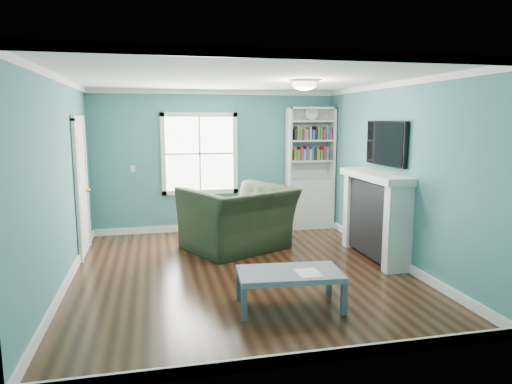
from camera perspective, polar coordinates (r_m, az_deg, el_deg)
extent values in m
plane|color=black|center=(6.37, -1.83, -9.93)|extent=(5.00, 5.00, 0.00)
plane|color=teal|center=(8.53, -5.03, 3.82)|extent=(4.50, 0.00, 4.50)
plane|color=teal|center=(3.68, 5.38, -3.06)|extent=(4.50, 0.00, 4.50)
plane|color=teal|center=(6.07, -23.24, 1.03)|extent=(0.00, 5.00, 5.00)
plane|color=teal|center=(6.85, 16.95, 2.20)|extent=(0.00, 5.00, 5.00)
plane|color=white|center=(6.05, -1.96, 14.07)|extent=(5.00, 5.00, 0.00)
cube|color=white|center=(8.71, -4.90, -4.34)|extent=(4.50, 0.03, 0.12)
cube|color=white|center=(4.13, 5.04, -20.10)|extent=(4.50, 0.03, 0.12)
cube|color=white|center=(6.35, -22.41, -10.12)|extent=(0.03, 5.00, 0.12)
cube|color=white|center=(7.09, 16.38, -7.80)|extent=(0.03, 5.00, 0.12)
cube|color=white|center=(8.49, -5.13, 12.31)|extent=(4.50, 0.04, 0.08)
cube|color=white|center=(3.65, 5.58, 16.75)|extent=(4.50, 0.04, 0.08)
cube|color=white|center=(6.04, -23.81, 12.95)|extent=(0.04, 5.00, 0.08)
cube|color=white|center=(6.82, 17.29, 12.77)|extent=(0.04, 5.00, 0.08)
cube|color=white|center=(8.47, -7.05, 4.77)|extent=(1.24, 0.01, 1.34)
cube|color=white|center=(8.42, -11.53, 4.64)|extent=(0.08, 0.06, 1.50)
cube|color=white|center=(8.55, -2.62, 4.87)|extent=(0.08, 0.06, 1.50)
cube|color=white|center=(8.54, -6.95, 0.01)|extent=(1.40, 0.06, 0.08)
cube|color=white|center=(8.44, -7.14, 9.58)|extent=(1.40, 0.06, 0.08)
cube|color=white|center=(8.46, -7.04, 4.77)|extent=(1.24, 0.03, 0.03)
cube|color=white|center=(8.46, -7.04, 4.77)|extent=(0.03, 0.03, 1.34)
cube|color=silver|center=(8.85, 6.66, -1.57)|extent=(0.90, 0.35, 0.90)
cube|color=silver|center=(8.58, 4.08, 5.88)|extent=(0.04, 0.35, 1.40)
cube|color=silver|center=(8.87, 9.44, 5.88)|extent=(0.04, 0.35, 1.40)
cube|color=silver|center=(8.87, 6.45, 5.94)|extent=(0.90, 0.02, 1.40)
cube|color=silver|center=(8.71, 6.89, 10.36)|extent=(0.90, 0.35, 0.04)
cube|color=silver|center=(8.78, 6.72, 1.45)|extent=(0.84, 0.33, 0.03)
cube|color=silver|center=(8.74, 6.76, 3.92)|extent=(0.84, 0.33, 0.03)
cube|color=silver|center=(8.71, 6.81, 6.41)|extent=(0.84, 0.33, 0.03)
cube|color=silver|center=(8.70, 6.86, 8.78)|extent=(0.84, 0.33, 0.03)
cube|color=olive|center=(8.71, 6.82, 4.73)|extent=(0.70, 0.25, 0.22)
cube|color=#33723F|center=(8.69, 6.87, 7.23)|extent=(0.70, 0.25, 0.22)
cylinder|color=beige|center=(8.66, 6.98, 9.73)|extent=(0.26, 0.06, 0.26)
cube|color=black|center=(7.06, 14.76, -3.28)|extent=(0.30, 1.20, 1.10)
cube|color=black|center=(7.10, 14.55, -4.86)|extent=(0.22, 0.65, 0.70)
cube|color=silver|center=(6.48, 17.31, -4.49)|extent=(0.36, 0.16, 1.20)
cube|color=silver|center=(7.64, 12.33, -2.26)|extent=(0.36, 0.16, 1.20)
cube|color=silver|center=(6.94, 14.68, 1.96)|extent=(0.44, 1.58, 0.10)
cube|color=black|center=(6.97, 15.94, 5.86)|extent=(0.06, 1.10, 0.65)
cube|color=silver|center=(7.47, -20.99, 0.40)|extent=(0.04, 0.80, 2.05)
cube|color=white|center=(7.03, -21.43, -0.13)|extent=(0.05, 0.08, 2.13)
cube|color=white|center=(7.91, -20.46, 0.88)|extent=(0.05, 0.08, 2.13)
cube|color=white|center=(7.40, -21.38, 8.59)|extent=(0.05, 0.98, 0.08)
sphere|color=#BF8C3F|center=(7.77, -20.21, 0.19)|extent=(0.07, 0.07, 0.07)
ellipsoid|color=white|center=(6.36, 6.08, 13.23)|extent=(0.34, 0.34, 0.15)
cylinder|color=white|center=(6.37, 6.09, 13.64)|extent=(0.38, 0.38, 0.03)
cube|color=white|center=(8.46, -15.14, 2.82)|extent=(0.08, 0.01, 0.12)
imported|color=#212E1D|center=(7.28, -2.25, -2.01)|extent=(1.83, 1.59, 1.35)
cube|color=#464B54|center=(4.87, -1.50, -13.85)|extent=(0.07, 0.07, 0.35)
cube|color=#464B54|center=(5.09, 10.94, -12.98)|extent=(0.07, 0.07, 0.35)
cube|color=#464B54|center=(5.38, -2.15, -11.56)|extent=(0.07, 0.07, 0.35)
cube|color=#464B54|center=(5.58, 9.09, -10.91)|extent=(0.07, 0.07, 0.35)
cube|color=slate|center=(5.13, 4.22, -10.18)|extent=(1.18, 0.71, 0.06)
cube|color=white|center=(5.08, 6.57, -10.00)|extent=(0.25, 0.31, 0.00)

